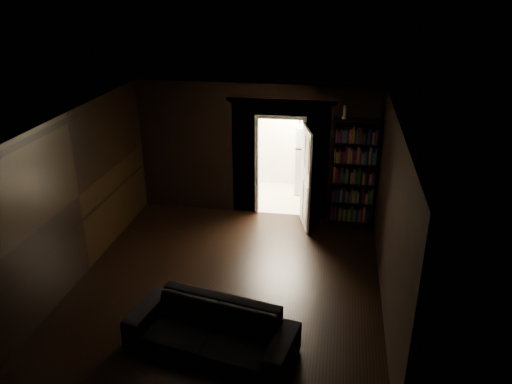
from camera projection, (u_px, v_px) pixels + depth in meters
ground at (229, 281)px, 8.40m from camera, size 5.50×5.50×0.00m
room_walls at (239, 166)px, 8.70m from camera, size 5.02×5.61×2.84m
kitchen_alcove at (286, 144)px, 11.34m from camera, size 2.20×1.80×2.60m
sofa at (211, 324)px, 6.69m from camera, size 2.44×1.43×0.88m
bookshelf at (353, 173)px, 10.00m from camera, size 0.90×0.32×2.20m
refrigerator at (312, 158)px, 11.62m from camera, size 0.95×0.92×1.65m
door at (306, 179)px, 9.92m from camera, size 0.26×0.84×2.05m
figurine at (345, 112)px, 9.57m from camera, size 0.09×0.09×0.27m
bottles at (311, 119)px, 11.26m from camera, size 0.60×0.15×0.24m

